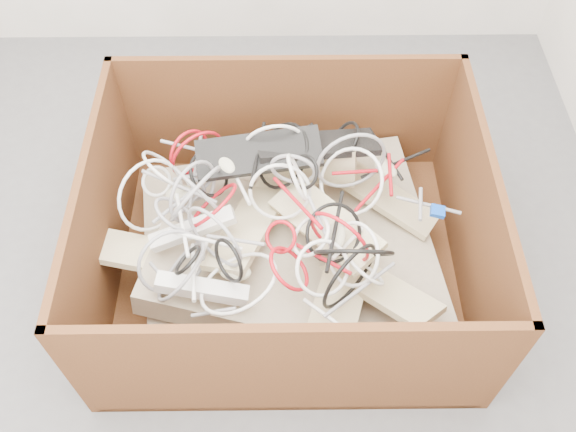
{
  "coord_description": "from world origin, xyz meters",
  "views": [
    {
      "loc": [
        0.25,
        -1.03,
        1.93
      ],
      "look_at": [
        0.26,
        0.17,
        0.3
      ],
      "focal_mm": 38.74,
      "sensor_mm": 36.0,
      "label": 1
    }
  ],
  "objects_px": {
    "cardboard_box": "(283,248)",
    "vga_plug": "(438,211)",
    "power_strip_left": "(192,229)",
    "power_strip_right": "(202,289)"
  },
  "relations": [
    {
      "from": "vga_plug",
      "to": "cardboard_box",
      "type": "bearing_deg",
      "value": -171.37
    },
    {
      "from": "cardboard_box",
      "to": "power_strip_left",
      "type": "height_order",
      "value": "cardboard_box"
    },
    {
      "from": "power_strip_left",
      "to": "power_strip_right",
      "type": "xyz_separation_m",
      "value": [
        0.04,
        -0.2,
        -0.03
      ]
    },
    {
      "from": "power_strip_left",
      "to": "cardboard_box",
      "type": "bearing_deg",
      "value": -0.66
    },
    {
      "from": "cardboard_box",
      "to": "vga_plug",
      "type": "distance_m",
      "value": 0.54
    },
    {
      "from": "power_strip_right",
      "to": "power_strip_left",
      "type": "bearing_deg",
      "value": 107.7
    },
    {
      "from": "power_strip_left",
      "to": "power_strip_right",
      "type": "height_order",
      "value": "power_strip_left"
    },
    {
      "from": "power_strip_left",
      "to": "vga_plug",
      "type": "xyz_separation_m",
      "value": [
        0.77,
        0.06,
        0.01
      ]
    },
    {
      "from": "power_strip_right",
      "to": "cardboard_box",
      "type": "bearing_deg",
      "value": 53.24
    },
    {
      "from": "power_strip_left",
      "to": "vga_plug",
      "type": "height_order",
      "value": "power_strip_left"
    }
  ]
}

